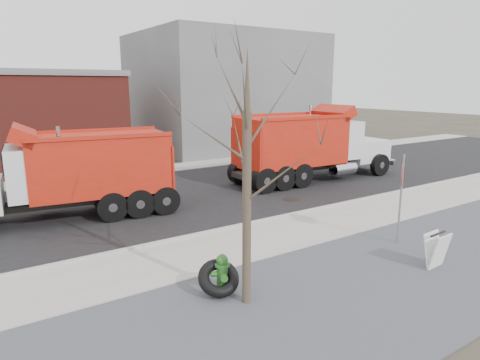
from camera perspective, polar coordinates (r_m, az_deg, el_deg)
ground at (r=13.05m, az=6.02°, el=-7.66°), size 120.00×120.00×0.00m
gravel_verge at (r=10.81m, az=18.22°, el=-12.61°), size 60.00×5.00×0.03m
sidewalk at (r=13.22m, az=5.33°, el=-7.24°), size 60.00×2.50×0.06m
curb at (r=14.19m, az=2.02°, el=-5.69°), size 60.00×0.15×0.11m
road at (r=18.11m, az=-6.77°, el=-1.87°), size 60.00×9.40×0.02m
far_sidewalk at (r=23.22m, az=-13.19°, el=1.13°), size 60.00×2.00×0.06m
building_grey at (r=32.17m, az=-2.06°, el=11.66°), size 12.00×10.00×8.00m
bare_tree at (r=8.33m, az=0.94°, el=4.28°), size 3.20×3.20×5.20m
fire_hydrant at (r=9.61m, az=-2.36°, el=-12.57°), size 0.51×0.50×0.90m
truck_tire at (r=9.52m, az=-2.86°, el=-12.92°), size 1.09×1.06×0.76m
stop_sign at (r=12.85m, az=20.78°, el=-0.43°), size 0.61×0.41×2.61m
sandwich_board at (r=11.82m, az=24.72°, el=-8.50°), size 0.67×0.44×0.91m
dump_truck_red_a at (r=20.60m, az=9.30°, el=4.83°), size 8.73×2.72×3.51m
dump_truck_red_b at (r=15.47m, az=-21.58°, el=1.08°), size 7.75×3.12×3.24m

